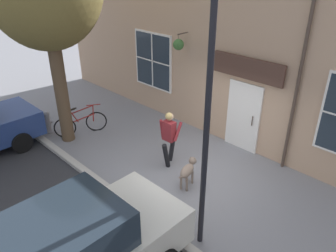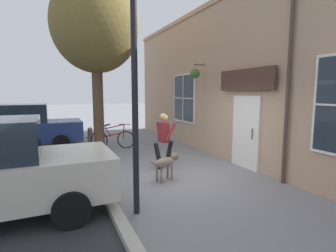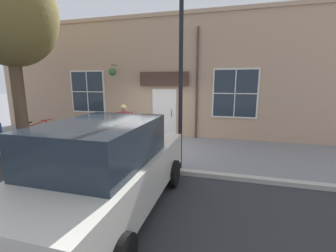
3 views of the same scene
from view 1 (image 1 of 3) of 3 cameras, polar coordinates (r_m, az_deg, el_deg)
name	(u,v)px [view 1 (image 1 of 3)]	position (r m, az deg, el deg)	size (l,w,h in m)	color
ground_plane	(193,175)	(8.99, 4.29, -8.56)	(90.00, 90.00, 0.00)	gray
storefront_facade	(251,63)	(9.59, 14.17, 10.67)	(0.95, 18.00, 5.29)	tan
pedestrian_walking	(169,134)	(8.95, 0.21, -1.43)	(0.71, 0.55, 1.60)	black
dog_on_leash	(188,170)	(8.38, 3.51, -7.63)	(0.97, 0.44, 0.69)	#7F6B5B
leaning_bicycle	(81,123)	(11.18, -14.92, 0.46)	(1.61, 0.73, 1.01)	black
street_lamp	(209,83)	(5.34, 7.22, 7.41)	(0.32, 0.32, 5.38)	black
fire_hydrant	(47,122)	(11.57, -20.25, 0.69)	(0.34, 0.20, 0.77)	#99999E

